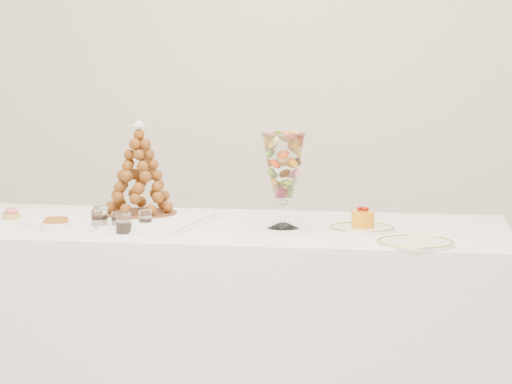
# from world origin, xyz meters

# --- Properties ---
(buffet_table) EXTENTS (2.07, 0.84, 0.79)m
(buffet_table) POSITION_xyz_m (-0.03, 0.37, 0.39)
(buffet_table) COLOR white
(buffet_table) RESTS_ON ground
(lace_tray) EXTENTS (0.65, 0.53, 0.02)m
(lace_tray) POSITION_xyz_m (-0.41, 0.38, 0.80)
(lace_tray) COLOR white
(lace_tray) RESTS_ON buffet_table
(macaron_vase) EXTENTS (0.15, 0.15, 0.34)m
(macaron_vase) POSITION_xyz_m (0.20, 0.34, 1.00)
(macaron_vase) COLOR white
(macaron_vase) RESTS_ON buffet_table
(cake_plate) EXTENTS (0.23, 0.23, 0.01)m
(cake_plate) POSITION_xyz_m (0.48, 0.33, 0.79)
(cake_plate) COLOR white
(cake_plate) RESTS_ON buffet_table
(spare_plate) EXTENTS (0.25, 0.25, 0.01)m
(spare_plate) POSITION_xyz_m (0.67, 0.07, 0.79)
(spare_plate) COLOR white
(spare_plate) RESTS_ON buffet_table
(pink_tart) EXTENTS (0.07, 0.07, 0.04)m
(pink_tart) POSITION_xyz_m (-0.85, 0.40, 0.80)
(pink_tart) COLOR tan
(pink_tart) RESTS_ON buffet_table
(verrine_a) EXTENTS (0.05, 0.05, 0.07)m
(verrine_a) POSITION_xyz_m (-0.46, 0.28, 0.82)
(verrine_a) COLOR white
(verrine_a) RESTS_ON buffet_table
(verrine_b) EXTENTS (0.06, 0.06, 0.07)m
(verrine_b) POSITION_xyz_m (-0.37, 0.20, 0.82)
(verrine_b) COLOR white
(verrine_b) RESTS_ON buffet_table
(verrine_c) EXTENTS (0.05, 0.05, 0.06)m
(verrine_c) POSITION_xyz_m (-0.29, 0.27, 0.82)
(verrine_c) COLOR white
(verrine_c) RESTS_ON buffet_table
(verrine_d) EXTENTS (0.07, 0.07, 0.07)m
(verrine_d) POSITION_xyz_m (-0.43, 0.18, 0.82)
(verrine_d) COLOR white
(verrine_d) RESTS_ON buffet_table
(verrine_e) EXTENTS (0.07, 0.07, 0.07)m
(verrine_e) POSITION_xyz_m (-0.33, 0.14, 0.82)
(verrine_e) COLOR white
(verrine_e) RESTS_ON buffet_table
(ramekin_back) EXTENTS (0.09, 0.09, 0.03)m
(ramekin_back) POSITION_xyz_m (-0.61, 0.24, 0.80)
(ramekin_back) COLOR white
(ramekin_back) RESTS_ON buffet_table
(ramekin_front) EXTENTS (0.10, 0.10, 0.03)m
(ramekin_front) POSITION_xyz_m (-0.58, 0.16, 0.80)
(ramekin_front) COLOR white
(ramekin_front) RESTS_ON buffet_table
(croquembouche) EXTENTS (0.29, 0.29, 0.35)m
(croquembouche) POSITION_xyz_m (-0.36, 0.47, 0.97)
(croquembouche) COLOR brown
(croquembouche) RESTS_ON lace_tray
(mousse_cake) EXTENTS (0.08, 0.08, 0.07)m
(mousse_cake) POSITION_xyz_m (0.48, 0.33, 0.83)
(mousse_cake) COLOR orange
(mousse_cake) RESTS_ON cake_plate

